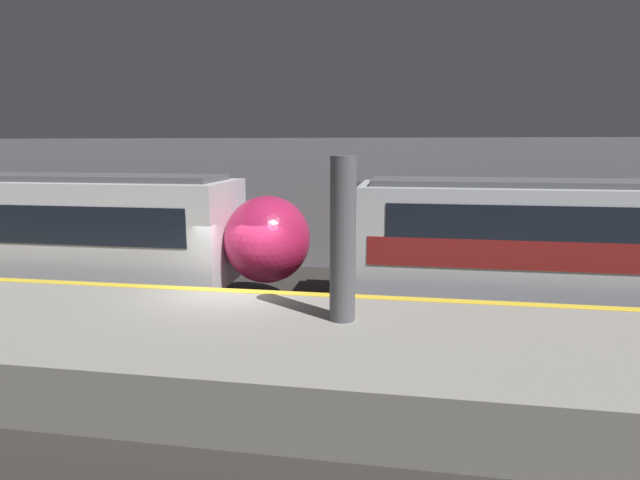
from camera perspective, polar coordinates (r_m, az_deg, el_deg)
ground_plane at (r=12.70m, az=-10.06°, el=-10.41°), size 120.00×120.00×0.00m
platform at (r=10.48m, az=-14.41°, el=-11.92°), size 40.00×4.66×1.14m
station_rear_barrier at (r=18.80m, az=-3.22°, el=4.19°), size 50.00×0.15×4.83m
support_pillar_near at (r=9.67m, az=2.63°, el=-0.00°), size 0.51×0.51×3.23m
train_modern at (r=18.44m, az=-32.55°, el=0.77°), size 18.80×3.07×3.70m
train_boxy at (r=15.08m, az=32.78°, el=-1.14°), size 14.88×3.07×3.68m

